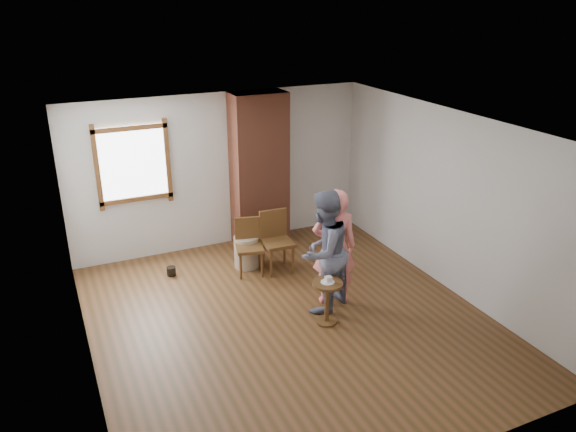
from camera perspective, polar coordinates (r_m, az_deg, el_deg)
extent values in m
plane|color=brown|center=(7.61, 0.15, -10.54)|extent=(5.50, 5.50, 0.00)
cube|color=silver|center=(9.41, -6.91, 4.55)|extent=(5.00, 0.04, 2.60)
cube|color=silver|center=(6.46, -20.49, -5.12)|extent=(0.04, 5.50, 2.60)
cube|color=silver|center=(8.29, 16.05, 1.41)|extent=(0.04, 5.50, 2.60)
cube|color=white|center=(6.59, 0.17, 8.90)|extent=(5.00, 5.50, 0.04)
cube|color=brown|center=(8.98, -15.45, 5.07)|extent=(1.14, 0.06, 1.34)
cube|color=white|center=(9.00, -15.47, 5.10)|extent=(1.00, 0.02, 1.20)
cube|color=#964E35|center=(9.38, -2.94, 4.62)|extent=(0.90, 0.50, 2.60)
cylinder|color=tan|center=(8.90, -4.23, -3.61)|extent=(0.51, 0.51, 0.51)
cylinder|color=black|center=(8.86, -11.77, -5.51)|extent=(0.15, 0.15, 0.14)
cube|color=brown|center=(8.60, -3.91, -3.25)|extent=(0.49, 0.49, 0.05)
cylinder|color=brown|center=(8.53, -4.83, -5.11)|extent=(0.04, 0.04, 0.43)
cylinder|color=brown|center=(8.57, -2.65, -4.93)|extent=(0.04, 0.04, 0.43)
cylinder|color=brown|center=(8.83, -5.07, -4.16)|extent=(0.04, 0.04, 0.43)
cylinder|color=brown|center=(8.86, -2.96, -3.99)|extent=(0.04, 0.04, 0.43)
cube|color=brown|center=(8.68, -4.10, -1.45)|extent=(0.40, 0.13, 0.43)
cube|color=brown|center=(8.66, -1.05, -2.73)|extent=(0.47, 0.47, 0.05)
cylinder|color=brown|center=(8.55, -1.74, -4.82)|extent=(0.04, 0.04, 0.47)
cylinder|color=brown|center=(8.67, 0.49, -4.43)|extent=(0.04, 0.04, 0.47)
cylinder|color=brown|center=(8.86, -2.53, -3.85)|extent=(0.04, 0.04, 0.47)
cylinder|color=brown|center=(8.97, -0.37, -3.49)|extent=(0.04, 0.04, 0.47)
cube|color=brown|center=(8.73, -1.52, -0.81)|extent=(0.44, 0.07, 0.47)
cylinder|color=brown|center=(7.29, 4.04, -6.87)|extent=(0.40, 0.40, 0.04)
cylinder|color=brown|center=(7.43, 3.98, -8.83)|extent=(0.06, 0.06, 0.54)
cylinder|color=brown|center=(7.58, 3.92, -10.61)|extent=(0.28, 0.28, 0.03)
cylinder|color=white|center=(7.28, 4.04, -6.70)|extent=(0.18, 0.18, 0.01)
cube|color=white|center=(7.27, 4.12, -6.45)|extent=(0.08, 0.07, 0.06)
imported|color=#131534|center=(7.50, 3.64, -3.64)|extent=(1.03, 0.95, 1.71)
imported|color=#F7807B|center=(7.67, 4.72, -3.19)|extent=(0.71, 0.58, 1.68)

